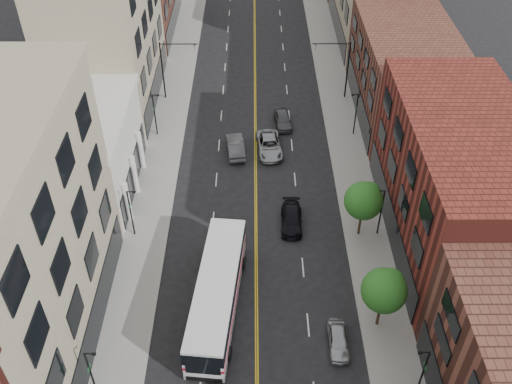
{
  "coord_description": "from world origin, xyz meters",
  "views": [
    {
      "loc": [
        -0.17,
        -13.09,
        36.34
      ],
      "look_at": [
        -0.0,
        24.08,
        5.0
      ],
      "focal_mm": 40.0,
      "sensor_mm": 36.0,
      "label": 1
    }
  ],
  "objects_px": {
    "car_parked_far": "(338,340)",
    "car_lane_behind": "(236,146)",
    "car_lane_c": "(283,119)",
    "car_lane_a": "(291,219)",
    "city_bus": "(217,291)",
    "car_lane_b": "(269,145)"
  },
  "relations": [
    {
      "from": "car_parked_far",
      "to": "car_lane_behind",
      "type": "xyz_separation_m",
      "value": [
        -8.21,
        24.57,
        0.16
      ]
    },
    {
      "from": "car_parked_far",
      "to": "car_lane_c",
      "type": "xyz_separation_m",
      "value": [
        -2.93,
        29.89,
        0.1
      ]
    },
    {
      "from": "car_lane_behind",
      "to": "car_lane_a",
      "type": "relative_size",
      "value": 1.04
    },
    {
      "from": "city_bus",
      "to": "car_lane_behind",
      "type": "height_order",
      "value": "city_bus"
    },
    {
      "from": "car_lane_behind",
      "to": "car_lane_c",
      "type": "xyz_separation_m",
      "value": [
        5.28,
        5.32,
        -0.06
      ]
    },
    {
      "from": "city_bus",
      "to": "car_parked_far",
      "type": "height_order",
      "value": "city_bus"
    },
    {
      "from": "city_bus",
      "to": "car_lane_b",
      "type": "relative_size",
      "value": 2.46
    },
    {
      "from": "car_parked_far",
      "to": "car_lane_a",
      "type": "distance_m",
      "value": 13.53
    },
    {
      "from": "car_lane_behind",
      "to": "car_lane_c",
      "type": "height_order",
      "value": "car_lane_behind"
    },
    {
      "from": "car_parked_far",
      "to": "car_lane_a",
      "type": "height_order",
      "value": "car_lane_a"
    },
    {
      "from": "city_bus",
      "to": "car_parked_far",
      "type": "relative_size",
      "value": 3.6
    },
    {
      "from": "car_parked_far",
      "to": "car_lane_b",
      "type": "distance_m",
      "value": 25.19
    },
    {
      "from": "car_parked_far",
      "to": "car_lane_b",
      "type": "bearing_deg",
      "value": 101.34
    },
    {
      "from": "car_lane_a",
      "to": "car_lane_b",
      "type": "xyz_separation_m",
      "value": [
        -1.77,
        11.54,
        0.09
      ]
    },
    {
      "from": "car_lane_a",
      "to": "car_lane_b",
      "type": "height_order",
      "value": "car_lane_b"
    },
    {
      "from": "car_lane_c",
      "to": "city_bus",
      "type": "bearing_deg",
      "value": -108.88
    },
    {
      "from": "car_lane_behind",
      "to": "car_lane_c",
      "type": "relative_size",
      "value": 1.12
    },
    {
      "from": "car_lane_a",
      "to": "city_bus",
      "type": "bearing_deg",
      "value": -121.28
    },
    {
      "from": "car_lane_a",
      "to": "car_lane_b",
      "type": "bearing_deg",
      "value": 100.6
    },
    {
      "from": "car_lane_behind",
      "to": "car_lane_b",
      "type": "height_order",
      "value": "car_lane_behind"
    },
    {
      "from": "car_parked_far",
      "to": "car_lane_b",
      "type": "relative_size",
      "value": 0.68
    },
    {
      "from": "car_lane_a",
      "to": "car_lane_b",
      "type": "relative_size",
      "value": 0.85
    }
  ]
}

